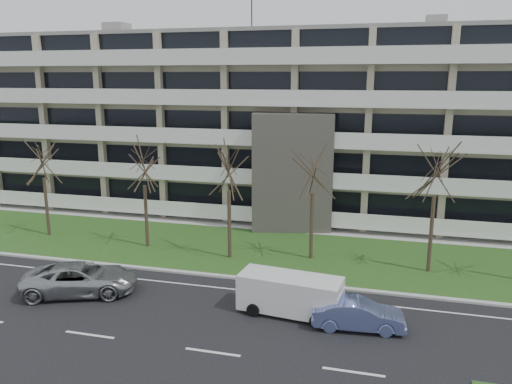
# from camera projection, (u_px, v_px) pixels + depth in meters

# --- Properties ---
(ground) EXTENTS (160.00, 160.00, 0.00)m
(ground) POSITION_uv_depth(u_px,v_px,m) (213.00, 352.00, 21.56)
(ground) COLOR black
(ground) RESTS_ON ground
(grass_verge) EXTENTS (90.00, 10.00, 0.06)m
(grass_verge) POSITION_uv_depth(u_px,v_px,m) (276.00, 252.00, 33.82)
(grass_verge) COLOR #224717
(grass_verge) RESTS_ON ground
(curb) EXTENTS (90.00, 0.35, 0.12)m
(curb) POSITION_uv_depth(u_px,v_px,m) (258.00, 280.00, 29.09)
(curb) COLOR #B2B2AD
(curb) RESTS_ON ground
(sidewalk) EXTENTS (90.00, 2.00, 0.08)m
(sidewalk) POSITION_uv_depth(u_px,v_px,m) (291.00, 229.00, 39.00)
(sidewalk) COLOR #B2B2AD
(sidewalk) RESTS_ON ground
(lane_edge_line) EXTENTS (90.00, 0.12, 0.01)m
(lane_edge_line) POSITION_uv_depth(u_px,v_px,m) (251.00, 291.00, 27.69)
(lane_edge_line) COLOR white
(lane_edge_line) RESTS_ON ground
(apartment_building) EXTENTS (60.50, 15.10, 18.75)m
(apartment_building) POSITION_uv_depth(u_px,v_px,m) (306.00, 124.00, 43.73)
(apartment_building) COLOR #B6AB8E
(apartment_building) RESTS_ON ground
(silver_pickup) EXTENTS (6.64, 4.69, 1.68)m
(silver_pickup) POSITION_uv_depth(u_px,v_px,m) (80.00, 279.00, 27.28)
(silver_pickup) COLOR #A1A4A8
(silver_pickup) RESTS_ON ground
(blue_sedan) EXTENTS (4.45, 1.90, 1.43)m
(blue_sedan) POSITION_uv_depth(u_px,v_px,m) (358.00, 314.00, 23.47)
(blue_sedan) COLOR #6E7BC0
(blue_sedan) RESTS_ON ground
(white_van) EXTENTS (5.30, 2.56, 1.98)m
(white_van) POSITION_uv_depth(u_px,v_px,m) (291.00, 292.00, 24.82)
(white_van) COLOR white
(white_van) RESTS_ON ground
(tree_1) EXTENTS (3.92, 3.92, 7.84)m
(tree_1) POSITION_uv_depth(u_px,v_px,m) (42.00, 155.00, 36.09)
(tree_1) COLOR #382B21
(tree_1) RESTS_ON ground
(tree_2) EXTENTS (3.93, 3.93, 7.85)m
(tree_2) POSITION_uv_depth(u_px,v_px,m) (143.00, 161.00, 33.60)
(tree_2) COLOR #382B21
(tree_2) RESTS_ON ground
(tree_3) EXTENTS (4.06, 4.06, 8.13)m
(tree_3) POSITION_uv_depth(u_px,v_px,m) (229.00, 163.00, 31.37)
(tree_3) COLOR #382B21
(tree_3) RESTS_ON ground
(tree_4) EXTENTS (3.96, 3.96, 7.92)m
(tree_4) POSITION_uv_depth(u_px,v_px,m) (313.00, 166.00, 31.27)
(tree_4) COLOR #382B21
(tree_4) RESTS_ON ground
(tree_5) EXTENTS (4.29, 4.29, 8.57)m
(tree_5) POSITION_uv_depth(u_px,v_px,m) (437.00, 164.00, 28.95)
(tree_5) COLOR #382B21
(tree_5) RESTS_ON ground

